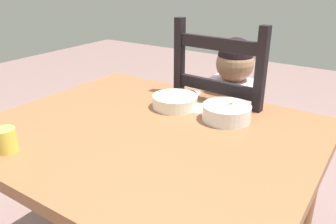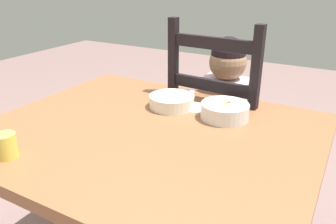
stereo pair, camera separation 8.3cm
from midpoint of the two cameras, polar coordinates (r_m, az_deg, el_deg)
dining_table at (r=1.25m, az=-1.42°, el=-7.07°), size 1.14×0.95×0.71m
dining_chair at (r=1.68m, az=11.16°, el=-4.22°), size 0.45×0.45×1.04m
child_figure at (r=1.62m, az=11.67°, el=0.58°), size 0.32×0.31×0.95m
bowl_of_peas at (r=1.38m, az=2.89°, el=1.82°), size 0.18×0.18×0.05m
bowl_of_carrots at (r=1.28m, az=11.61°, el=-0.02°), size 0.18×0.18×0.06m
spoon at (r=1.35m, az=9.16°, el=0.08°), size 0.14×0.03×0.01m
drinking_cup at (r=1.13m, az=-23.62°, el=-4.38°), size 0.06×0.06×0.08m
paper_napkin at (r=1.39m, az=5.46°, el=0.74°), size 0.15×0.14×0.00m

